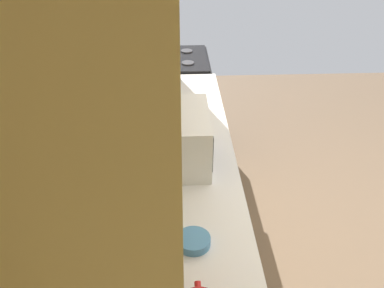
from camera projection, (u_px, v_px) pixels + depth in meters
name	position (u px, v px, depth m)	size (l,w,h in m)	color
ground_plane	(377.00, 268.00, 2.90)	(7.02, 7.02, 0.00)	brown
wall_back	(104.00, 96.00, 2.11)	(4.51, 0.12, 2.72)	beige
counter_run	(182.00, 279.00, 2.24)	(3.53, 0.66, 0.92)	#E0C370
upper_cabinets	(131.00, 5.00, 1.47)	(2.22, 0.31, 0.67)	#E3BD71
oven_range	(176.00, 103.00, 4.03)	(0.71, 0.63, 1.10)	black
microwave	(175.00, 137.00, 2.32)	(0.49, 0.39, 0.30)	white
bowl	(194.00, 241.00, 1.82)	(0.15, 0.15, 0.04)	#4C8CBF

